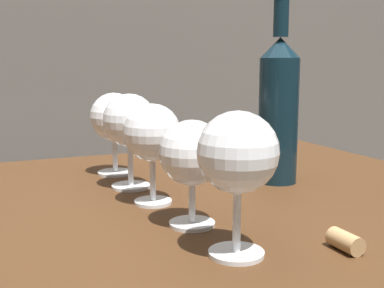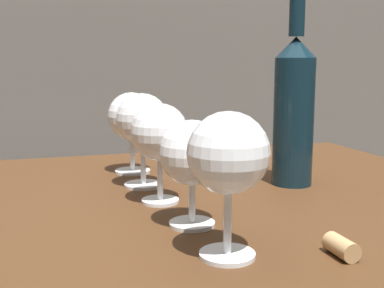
# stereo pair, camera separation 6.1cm
# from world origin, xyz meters

# --- Properties ---
(dining_table) EXTENTS (1.19, 0.77, 0.73)m
(dining_table) POSITION_xyz_m (0.00, 0.00, 0.63)
(dining_table) COLOR #472B16
(dining_table) RESTS_ON ground_plane
(wine_glass_chardonnay) EXTENTS (0.09, 0.09, 0.16)m
(wine_glass_chardonnay) POSITION_xyz_m (0.05, -0.26, 0.84)
(wine_glass_chardonnay) COLOR white
(wine_glass_chardonnay) RESTS_ON dining_table
(wine_glass_white) EXTENTS (0.08, 0.08, 0.14)m
(wine_glass_white) POSITION_xyz_m (0.04, -0.15, 0.83)
(wine_glass_white) COLOR white
(wine_glass_white) RESTS_ON dining_table
(wine_glass_amber) EXTENTS (0.09, 0.09, 0.15)m
(wine_glass_amber) POSITION_xyz_m (0.03, -0.03, 0.84)
(wine_glass_amber) COLOR white
(wine_glass_amber) RESTS_ON dining_table
(wine_glass_cabernet) EXTENTS (0.09, 0.09, 0.16)m
(wine_glass_cabernet) POSITION_xyz_m (0.02, 0.07, 0.84)
(wine_glass_cabernet) COLOR white
(wine_glass_cabernet) RESTS_ON dining_table
(wine_glass_rose) EXTENTS (0.09, 0.09, 0.15)m
(wine_glass_rose) POSITION_xyz_m (0.03, 0.18, 0.84)
(wine_glass_rose) COLOR white
(wine_glass_rose) RESTS_ON dining_table
(wine_bottle) EXTENTS (0.07, 0.07, 0.33)m
(wine_bottle) POSITION_xyz_m (0.27, 0.01, 0.87)
(wine_bottle) COLOR #0F232D
(wine_bottle) RESTS_ON dining_table
(cork) EXTENTS (0.02, 0.04, 0.02)m
(cork) POSITION_xyz_m (0.17, -0.30, 0.74)
(cork) COLOR tan
(cork) RESTS_ON dining_table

